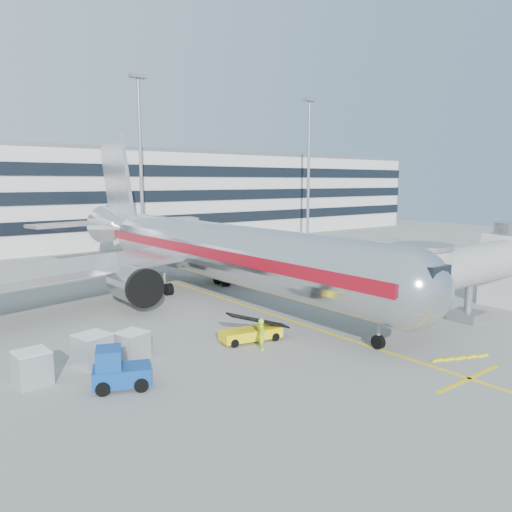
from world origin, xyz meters
TOP-DOWN VIEW (x-y plane):
  - ground at (0.00, 0.00)m, footprint 180.00×180.00m
  - lead_in_line at (0.00, 10.00)m, footprint 0.25×70.00m
  - stop_bar at (0.00, -14.00)m, footprint 6.00×0.25m
  - main_jet at (0.00, 11.72)m, footprint 50.95×48.70m
  - jet_bridge at (12.18, -8.00)m, footprint 17.80×4.50m
  - terminal at (0.00, 57.95)m, footprint 150.00×24.25m
  - light_mast_centre at (8.00, 42.00)m, footprint 2.40×1.20m
  - light_mast_east at (42.00, 42.00)m, footprint 2.40×1.20m
  - belt_loader at (-5.32, -1.90)m, footprint 4.34×2.24m
  - baggage_tug at (-15.13, -3.71)m, footprint 3.25×2.68m
  - cargo_container_left at (-14.99, 0.17)m, footprint 2.10×2.10m
  - cargo_container_right at (-18.39, -0.48)m, footprint 1.74×1.74m
  - cargo_container_front at (-12.82, -0.25)m, footprint 2.00×2.00m
  - ramp_worker at (-5.78, -3.63)m, footprint 0.75×0.86m

SIDE VIEW (x-z plane):
  - ground at x=0.00m, z-range 0.00..0.00m
  - lead_in_line at x=0.00m, z-range 0.00..0.01m
  - stop_bar at x=0.00m, z-range 0.00..0.01m
  - belt_loader at x=-5.32m, z-range -0.44..1.59m
  - cargo_container_front at x=-12.82m, z-range 0.00..1.67m
  - cargo_container_right at x=-18.39m, z-range 0.00..1.76m
  - cargo_container_left at x=-14.99m, z-range 0.01..1.84m
  - baggage_tug at x=-15.13m, z-range -0.14..1.99m
  - ramp_worker at x=-5.78m, z-range 0.00..1.97m
  - jet_bridge at x=12.18m, z-range 0.37..7.37m
  - main_jet at x=0.00m, z-range -3.79..12.26m
  - terminal at x=0.00m, z-range 0.00..15.60m
  - light_mast_centre at x=8.00m, z-range 2.15..27.60m
  - light_mast_east at x=42.00m, z-range 2.15..27.60m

